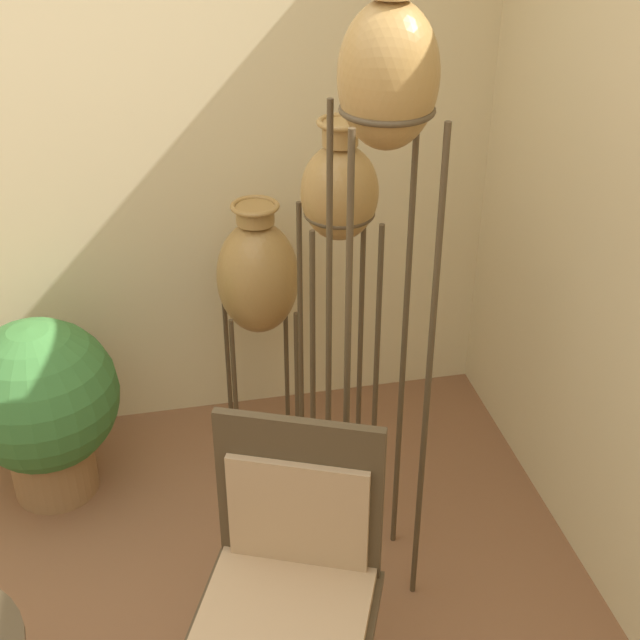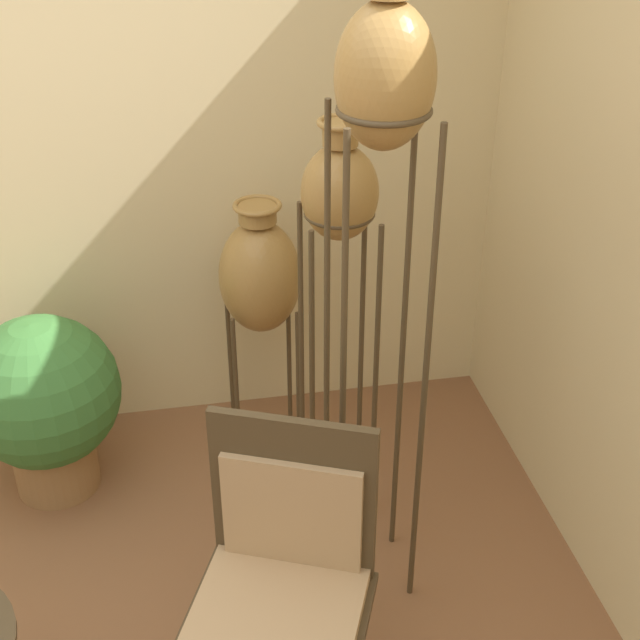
{
  "view_description": "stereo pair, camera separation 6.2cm",
  "coord_description": "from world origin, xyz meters",
  "views": [
    {
      "loc": [
        0.26,
        -1.72,
        2.52
      ],
      "look_at": [
        0.83,
        0.99,
        0.85
      ],
      "focal_mm": 50.0,
      "sensor_mm": 36.0,
      "label": 1
    },
    {
      "loc": [
        0.33,
        -1.73,
        2.52
      ],
      "look_at": [
        0.83,
        0.99,
        0.85
      ],
      "focal_mm": 50.0,
      "sensor_mm": 36.0,
      "label": 2
    }
  ],
  "objects": [
    {
      "name": "wall_back",
      "position": [
        0.0,
        1.76,
        1.35
      ],
      "size": [
        7.45,
        0.06,
        2.7
      ],
      "color": "beige",
      "rests_on": "ground_plane"
    },
    {
      "name": "vase_stand_tall",
      "position": [
        0.93,
        0.57,
        1.79
      ],
      "size": [
        0.28,
        0.28,
        2.15
      ],
      "color": "#473823",
      "rests_on": "ground_plane"
    },
    {
      "name": "vase_stand_medium",
      "position": [
        0.9,
        1.0,
        1.3
      ],
      "size": [
        0.27,
        0.27,
        1.6
      ],
      "color": "#473823",
      "rests_on": "ground_plane"
    },
    {
      "name": "vase_stand_short",
      "position": [
        0.66,
        1.41,
        0.83
      ],
      "size": [
        0.33,
        0.33,
        1.15
      ],
      "color": "#473823",
      "rests_on": "ground_plane"
    },
    {
      "name": "chair",
      "position": [
        0.55,
        0.08,
        0.57
      ],
      "size": [
        0.67,
        0.66,
        1.02
      ],
      "rotation": [
        0.0,
        0.0,
        -0.4
      ],
      "color": "#473823",
      "rests_on": "ground_plane"
    },
    {
      "name": "potted_plant",
      "position": [
        -0.23,
        1.28,
        0.43
      ],
      "size": [
        0.61,
        0.61,
        0.78
      ],
      "color": "olive",
      "rests_on": "ground_plane"
    }
  ]
}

